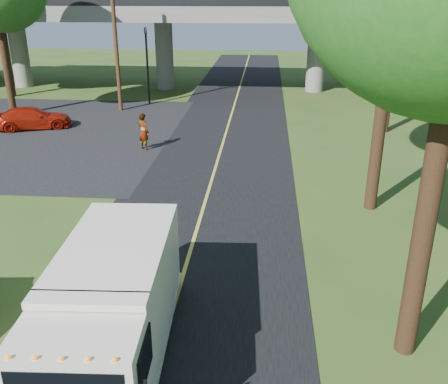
# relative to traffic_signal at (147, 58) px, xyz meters

# --- Properties ---
(ground) EXTENTS (120.00, 120.00, 0.00)m
(ground) POSITION_rel_traffic_signal_xyz_m (6.00, -26.00, -3.20)
(ground) COLOR #2D4D1B
(ground) RESTS_ON ground
(road) EXTENTS (7.00, 90.00, 0.02)m
(road) POSITION_rel_traffic_signal_xyz_m (6.00, -16.00, -3.19)
(road) COLOR black
(road) RESTS_ON ground
(parking_lot) EXTENTS (16.00, 18.00, 0.01)m
(parking_lot) POSITION_rel_traffic_signal_xyz_m (-5.00, -8.00, -3.19)
(parking_lot) COLOR black
(parking_lot) RESTS_ON ground
(lane_line) EXTENTS (0.12, 90.00, 0.01)m
(lane_line) POSITION_rel_traffic_signal_xyz_m (6.00, -16.00, -3.17)
(lane_line) COLOR gold
(lane_line) RESTS_ON road
(overpass) EXTENTS (54.00, 10.00, 7.30)m
(overpass) POSITION_rel_traffic_signal_xyz_m (6.00, 6.00, 1.36)
(overpass) COLOR slate
(overpass) RESTS_ON ground
(traffic_signal) EXTENTS (0.18, 0.22, 5.20)m
(traffic_signal) POSITION_rel_traffic_signal_xyz_m (0.00, 0.00, 0.00)
(traffic_signal) COLOR black
(traffic_signal) RESTS_ON ground
(utility_pole) EXTENTS (1.60, 0.26, 9.00)m
(utility_pole) POSITION_rel_traffic_signal_xyz_m (-1.50, -2.00, 1.40)
(utility_pole) COLOR #472D19
(utility_pole) RESTS_ON ground
(step_van) EXTENTS (2.51, 6.14, 2.53)m
(step_van) POSITION_rel_traffic_signal_xyz_m (5.08, -25.81, -1.82)
(step_van) COLOR silver
(step_van) RESTS_ON ground
(red_sedan) EXTENTS (4.64, 3.21, 1.25)m
(red_sedan) POSITION_rel_traffic_signal_xyz_m (-5.29, -7.04, -2.58)
(red_sedan) COLOR #9B1809
(red_sedan) RESTS_ON ground
(pedestrian) EXTENTS (0.81, 0.76, 1.87)m
(pedestrian) POSITION_rel_traffic_signal_xyz_m (2.12, -10.54, -2.26)
(pedestrian) COLOR gray
(pedestrian) RESTS_ON ground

